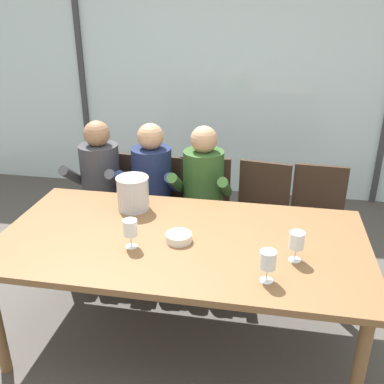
{
  "coord_description": "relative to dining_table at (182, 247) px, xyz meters",
  "views": [
    {
      "loc": [
        0.48,
        -2.25,
        2.09
      ],
      "look_at": [
        0.0,
        0.35,
        0.92
      ],
      "focal_mm": 40.85,
      "sensor_mm": 36.0,
      "label": 1
    }
  ],
  "objects": [
    {
      "name": "chair_center",
      "position": [
        -0.01,
        0.99,
        -0.18
      ],
      "size": [
        0.49,
        0.49,
        0.9
      ],
      "rotation": [
        0.0,
        0.0,
        0.13
      ],
      "color": "#332319",
      "rests_on": "ground"
    },
    {
      "name": "chair_near_window_right",
      "position": [
        0.9,
        0.99,
        -0.18
      ],
      "size": [
        0.46,
        0.46,
        0.9
      ],
      "rotation": [
        0.0,
        0.0,
        -0.06
      ],
      "color": "#332319",
      "rests_on": "ground"
    },
    {
      "name": "wine_glass_by_left_taster",
      "position": [
        0.52,
        -0.35,
        0.19
      ],
      "size": [
        0.08,
        0.08,
        0.17
      ],
      "color": "silver",
      "rests_on": "dining_table"
    },
    {
      "name": "chair_near_curtain",
      "position": [
        -0.84,
        1.0,
        -0.18
      ],
      "size": [
        0.48,
        0.48,
        0.9
      ],
      "rotation": [
        0.0,
        0.0,
        -0.1
      ],
      "color": "#332319",
      "rests_on": "ground"
    },
    {
      "name": "person_olive_shirt",
      "position": [
        -0.02,
        0.84,
        -0.0
      ],
      "size": [
        0.47,
        0.62,
        1.22
      ],
      "rotation": [
        0.0,
        0.0,
        -0.03
      ],
      "color": "#2D5123",
      "rests_on": "ground"
    },
    {
      "name": "ice_bucket_primary",
      "position": [
        -0.4,
        0.33,
        0.19
      ],
      "size": [
        0.22,
        0.22,
        0.23
      ],
      "color": "#B7B7BC",
      "rests_on": "dining_table"
    },
    {
      "name": "tasting_bowl",
      "position": [
        -0.01,
        -0.04,
        0.09
      ],
      "size": [
        0.16,
        0.16,
        0.05
      ],
      "primitive_type": "cylinder",
      "color": "silver",
      "rests_on": "dining_table"
    },
    {
      "name": "hillside_vineyard",
      "position": [
        0.0,
        6.94,
        0.21
      ],
      "size": [
        13.42,
        2.4,
        1.83
      ],
      "primitive_type": "cube",
      "color": "#568942",
      "rests_on": "ground"
    },
    {
      "name": "person_charcoal_jacket",
      "position": [
        -0.88,
        0.84,
        -0.0
      ],
      "size": [
        0.47,
        0.62,
        1.22
      ],
      "rotation": [
        0.0,
        0.0,
        -0.03
      ],
      "color": "#38383D",
      "rests_on": "ground"
    },
    {
      "name": "chair_right_of_center",
      "position": [
        0.45,
        0.99,
        -0.18
      ],
      "size": [
        0.5,
        0.5,
        0.9
      ],
      "rotation": [
        0.0,
        0.0,
        -0.14
      ],
      "color": "#332319",
      "rests_on": "ground"
    },
    {
      "name": "wine_glass_near_bucket",
      "position": [
        0.66,
        -0.13,
        0.19
      ],
      "size": [
        0.08,
        0.08,
        0.17
      ],
      "color": "silver",
      "rests_on": "dining_table"
    },
    {
      "name": "window_mullion_left",
      "position": [
        -1.67,
        2.52,
        0.6
      ],
      "size": [
        0.06,
        0.06,
        2.6
      ],
      "primitive_type": "cube",
      "color": "#38383D",
      "rests_on": "ground"
    },
    {
      "name": "dining_table",
      "position": [
        0.0,
        0.0,
        0.0
      ],
      "size": [
        2.22,
        1.14,
        0.77
      ],
      "color": "brown",
      "rests_on": "ground"
    },
    {
      "name": "ground",
      "position": [
        0.0,
        1.0,
        -0.7
      ],
      "size": [
        14.0,
        14.0,
        0.0
      ],
      "primitive_type": "plane",
      "color": "#4C4742"
    },
    {
      "name": "wine_glass_center_pour",
      "position": [
        -0.27,
        -0.16,
        0.19
      ],
      "size": [
        0.08,
        0.08,
        0.17
      ],
      "color": "silver",
      "rests_on": "dining_table"
    },
    {
      "name": "chair_left_of_center",
      "position": [
        -0.41,
        0.98,
        -0.18
      ],
      "size": [
        0.46,
        0.46,
        0.9
      ],
      "rotation": [
        0.0,
        0.0,
        -0.04
      ],
      "color": "#332319",
      "rests_on": "ground"
    },
    {
      "name": "window_glass_panel",
      "position": [
        0.0,
        2.54,
        0.6
      ],
      "size": [
        7.42,
        0.03,
        2.6
      ],
      "primitive_type": "cube",
      "color": "silver",
      "rests_on": "ground"
    },
    {
      "name": "person_navy_polo",
      "position": [
        -0.43,
        0.84,
        -0.0
      ],
      "size": [
        0.48,
        0.62,
        1.22
      ],
      "rotation": [
        0.0,
        0.0,
        0.05
      ],
      "color": "#192347",
      "rests_on": "ground"
    }
  ]
}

